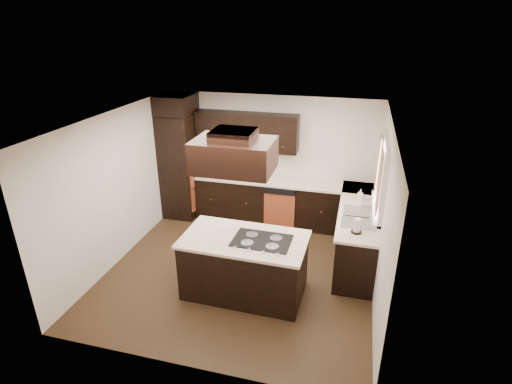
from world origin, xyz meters
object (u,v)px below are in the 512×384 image
at_px(island, 245,266).
at_px(spice_rack, 238,170).
at_px(oven_column, 181,166).
at_px(range_hood, 234,155).

bearing_deg(island, spice_rack, 110.44).
bearing_deg(oven_column, spice_rack, 2.25).
xyz_separation_m(island, spice_rack, (-0.79, 2.29, 0.63)).
bearing_deg(range_hood, island, 4.32).
distance_m(range_hood, spice_rack, 2.64).
relative_size(island, spice_rack, 4.95).
xyz_separation_m(oven_column, spice_rack, (1.20, 0.05, 0.01)).
distance_m(oven_column, range_hood, 3.13).
xyz_separation_m(oven_column, range_hood, (1.88, -2.25, 1.10)).
height_order(oven_column, spice_rack, oven_column).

